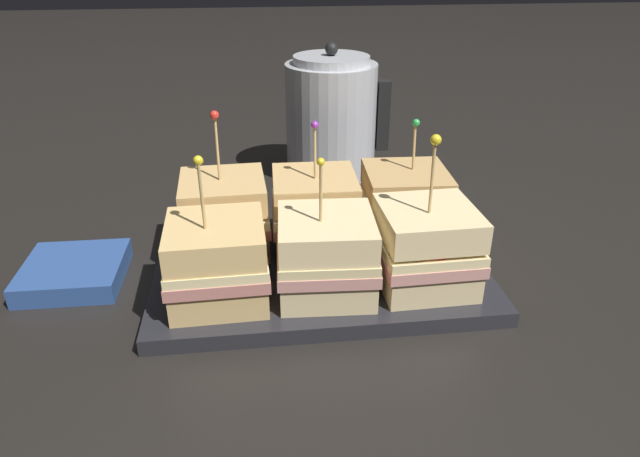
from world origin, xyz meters
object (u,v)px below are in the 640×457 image
serving_platter (320,271)px  sandwich_back_center (312,211)px  sandwich_front_center (329,255)px  sandwich_back_right (405,205)px  sandwich_front_left (217,262)px  sandwich_back_left (225,214)px  sandwich_front_right (426,247)px  napkin_stack (74,272)px  kettle_steel (332,120)px

serving_platter → sandwich_back_center: size_ratio=2.40×
sandwich_front_center → sandwich_back_right: 0.16m
sandwich_front_center → sandwich_back_center: sandwich_back_center is taller
sandwich_front_left → sandwich_back_left: (0.00, 0.11, 0.00)m
sandwich_front_right → napkin_stack: size_ratio=1.53×
sandwich_front_left → sandwich_back_left: 0.11m
sandwich_front_center → sandwich_back_right: sandwich_front_center is taller
sandwich_front_right → serving_platter: bearing=154.0°
sandwich_back_center → sandwich_front_left: bearing=-136.2°
sandwich_front_left → sandwich_back_right: bearing=25.7°
sandwich_front_right → napkin_stack: sandwich_front_right is taller
sandwich_front_left → kettle_steel: 0.41m
kettle_steel → sandwich_back_center: bearing=-102.9°
serving_platter → sandwich_back_center: 0.08m
sandwich_back_left → kettle_steel: kettle_steel is taller
sandwich_front_left → kettle_steel: kettle_steel is taller
kettle_steel → sandwich_back_left: bearing=-122.6°
sandwich_front_center → kettle_steel: bearing=81.6°
sandwich_front_right → sandwich_back_left: (-0.22, 0.11, 0.00)m
sandwich_back_left → napkin_stack: 0.19m
sandwich_back_left → kettle_steel: bearing=57.4°
napkin_stack → sandwich_back_right: bearing=3.8°
sandwich_front_center → sandwich_front_right: (0.11, 0.00, 0.00)m
sandwich_back_left → sandwich_front_left: bearing=-92.4°
sandwich_back_center → kettle_steel: kettle_steel is taller
sandwich_front_center → sandwich_front_right: 0.11m
serving_platter → napkin_stack: size_ratio=3.37×
sandwich_front_center → sandwich_back_right: size_ratio=1.01×
serving_platter → sandwich_front_right: size_ratio=2.20×
sandwich_front_center → napkin_stack: bearing=164.1°
sandwich_front_left → sandwich_front_center: bearing=-0.0°
sandwich_back_center → kettle_steel: bearing=77.1°
sandwich_front_right → sandwich_back_center: sandwich_front_right is taller
sandwich_back_right → serving_platter: bearing=-153.9°
sandwich_back_center → sandwich_front_right: bearing=-43.3°
sandwich_front_center → kettle_steel: size_ratio=0.70×
sandwich_front_left → napkin_stack: 0.20m
sandwich_back_left → sandwich_back_right: (0.22, -0.00, -0.00)m
sandwich_front_center → sandwich_back_left: sandwich_back_left is taller
serving_platter → kettle_steel: size_ratio=1.74×
serving_platter → napkin_stack: bearing=174.3°
sandwich_front_center → napkin_stack: (-0.29, 0.08, -0.05)m
sandwich_front_left → sandwich_front_center: size_ratio=1.05×
sandwich_front_right → sandwich_back_center: bearing=136.7°
sandwich_front_center → sandwich_back_center: 0.11m
sandwich_back_left → sandwich_back_right: 0.22m
sandwich_back_right → kettle_steel: (-0.06, 0.26, 0.04)m
serving_platter → sandwich_back_center: sandwich_back_center is taller
sandwich_front_right → napkin_stack: bearing=168.3°
sandwich_back_center → kettle_steel: (0.06, 0.26, 0.04)m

